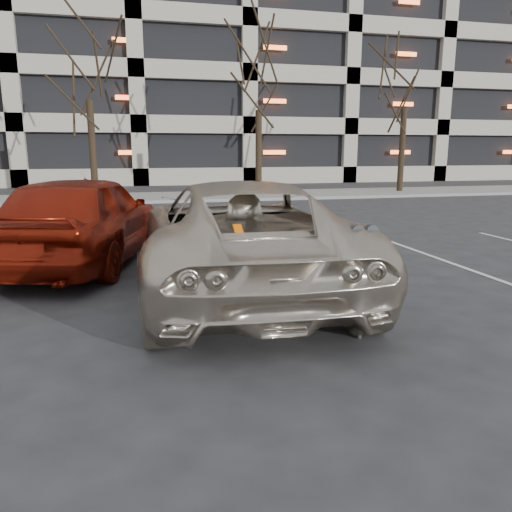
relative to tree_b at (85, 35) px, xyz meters
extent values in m
plane|color=#28282B|center=(3.00, -16.00, -6.42)|extent=(140.00, 140.00, 0.00)
cube|color=gray|center=(3.00, 0.00, -6.36)|extent=(80.00, 4.00, 0.12)
cube|color=silver|center=(1.60, -13.70, -6.42)|extent=(0.10, 5.20, 0.00)
cube|color=silver|center=(4.40, -13.70, -6.42)|extent=(0.10, 5.20, 0.00)
cube|color=silver|center=(7.20, -13.70, -6.42)|extent=(0.10, 5.20, 0.00)
cube|color=black|center=(15.00, 18.00, 2.58)|extent=(49.92, 19.20, 18.00)
cylinder|color=black|center=(0.00, 0.00, -4.42)|extent=(0.28, 0.28, 4.00)
cylinder|color=black|center=(7.00, 0.00, -4.55)|extent=(0.28, 0.28, 3.74)
cylinder|color=black|center=(14.00, 0.00, -4.45)|extent=(0.28, 0.28, 3.96)
cylinder|color=black|center=(3.92, -16.99, -5.97)|extent=(0.06, 0.06, 0.90)
cube|color=black|center=(3.92, -16.99, -5.50)|extent=(0.30, 0.10, 0.06)
cube|color=silver|center=(3.92, -17.05, -5.52)|extent=(0.22, 0.01, 0.05)
cube|color=gray|center=(3.83, -17.06, -5.27)|extent=(0.11, 0.01, 0.09)
cube|color=gray|center=(4.00, -17.06, -5.27)|extent=(0.11, 0.01, 0.09)
imported|color=beige|center=(3.03, -14.72, -5.61)|extent=(3.03, 6.02, 1.64)
cube|color=#F86405|center=(2.68, -15.75, -4.78)|extent=(0.10, 0.20, 0.01)
imported|color=maroon|center=(0.64, -12.39, -5.59)|extent=(3.17, 5.25, 1.67)
camera|label=1|loc=(1.56, -21.82, -4.36)|focal=35.00mm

